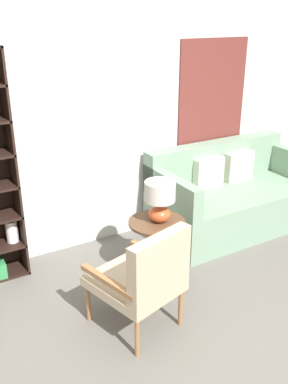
% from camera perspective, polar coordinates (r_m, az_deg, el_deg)
% --- Properties ---
extents(ground_plane, '(14.00, 14.00, 0.00)m').
position_cam_1_polar(ground_plane, '(3.34, 7.81, -21.23)').
color(ground_plane, '#66605B').
extents(wall_back, '(6.40, 0.08, 2.70)m').
position_cam_1_polar(wall_back, '(4.29, -7.78, 9.69)').
color(wall_back, silver).
rests_on(wall_back, ground_plane).
extents(armchair, '(0.70, 0.76, 0.89)m').
position_cam_1_polar(armchair, '(3.25, 0.12, -11.08)').
color(armchair, olive).
rests_on(armchair, ground_plane).
extents(couch, '(1.86, 0.93, 0.94)m').
position_cam_1_polar(couch, '(5.01, 11.45, -0.72)').
color(couch, gray).
rests_on(couch, ground_plane).
extents(side_table, '(0.52, 0.52, 0.57)m').
position_cam_1_polar(side_table, '(3.91, 1.73, -4.74)').
color(side_table, brown).
rests_on(side_table, ground_plane).
extents(table_lamp, '(0.28, 0.28, 0.38)m').
position_cam_1_polar(table_lamp, '(3.79, 2.12, -0.83)').
color(table_lamp, '#C65128').
rests_on(table_lamp, side_table).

